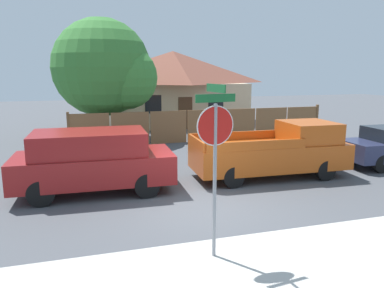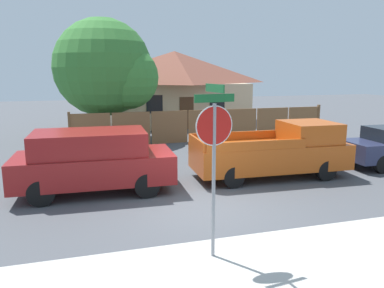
% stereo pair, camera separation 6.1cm
% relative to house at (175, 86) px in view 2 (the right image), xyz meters
% --- Properties ---
extents(ground_plane, '(80.00, 80.00, 0.00)m').
position_rel_house_xyz_m(ground_plane, '(-3.26, -16.37, -2.55)').
color(ground_plane, '#4C4F54').
extents(sidewalk_strip, '(36.00, 3.20, 0.01)m').
position_rel_house_xyz_m(sidewalk_strip, '(-3.26, -19.97, -2.55)').
color(sidewalk_strip, beige).
rests_on(sidewalk_strip, ground).
extents(wooden_fence, '(13.51, 0.12, 1.73)m').
position_rel_house_xyz_m(wooden_fence, '(-0.15, -7.34, -1.74)').
color(wooden_fence, brown).
rests_on(wooden_fence, ground).
extents(house, '(9.70, 6.64, 4.92)m').
position_rel_house_xyz_m(house, '(0.00, 0.00, 0.00)').
color(house, beige).
rests_on(house, ground).
extents(oak_tree, '(5.23, 4.98, 6.25)m').
position_rel_house_xyz_m(oak_tree, '(-4.87, -5.63, 1.10)').
color(oak_tree, brown).
rests_on(oak_tree, ground).
extents(red_suv, '(4.69, 2.20, 1.86)m').
position_rel_house_xyz_m(red_suv, '(-5.99, -14.30, -1.55)').
color(red_suv, maroon).
rests_on(red_suv, ground).
extents(orange_pickup, '(5.33, 2.16, 1.86)m').
position_rel_house_xyz_m(orange_pickup, '(0.08, -14.31, -1.67)').
color(orange_pickup, '#B74C14').
rests_on(orange_pickup, ground).
extents(stop_sign, '(0.80, 0.72, 3.36)m').
position_rel_house_xyz_m(stop_sign, '(-3.90, -19.06, -0.28)').
color(stop_sign, gray).
rests_on(stop_sign, ground).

